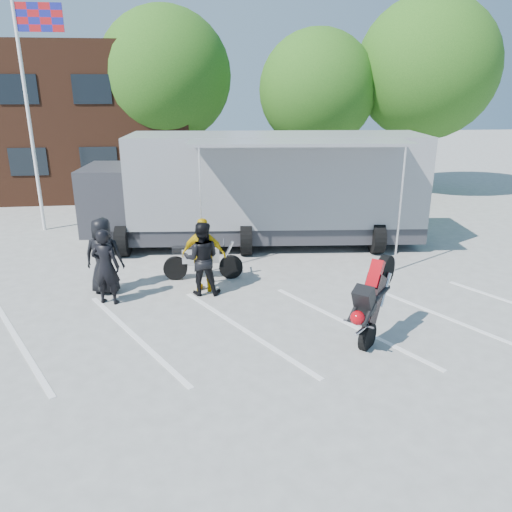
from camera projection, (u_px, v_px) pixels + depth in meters
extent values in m
plane|color=#A7A7A2|center=(239.00, 353.00, 10.14)|extent=(100.00, 100.00, 0.00)
cube|color=white|center=(235.00, 330.00, 11.08)|extent=(18.09, 13.33, 0.01)
cube|color=#4B2718|center=(7.00, 120.00, 24.80)|extent=(18.00, 8.00, 7.00)
cylinder|color=white|center=(29.00, 120.00, 17.51)|extent=(0.12, 0.12, 8.00)
cube|color=red|center=(40.00, 17.00, 16.53)|extent=(1.50, 0.04, 0.90)
cylinder|color=#382314|center=(170.00, 161.00, 24.42)|extent=(0.50, 0.50, 3.24)
sphere|color=#1B4E13|center=(165.00, 76.00, 23.14)|extent=(6.12, 6.12, 6.12)
cylinder|color=#382314|center=(314.00, 166.00, 24.32)|extent=(0.50, 0.50, 2.88)
sphere|color=#1B4E13|center=(317.00, 90.00, 23.18)|extent=(5.44, 5.44, 5.44)
cylinder|color=#382314|center=(417.00, 160.00, 24.32)|extent=(0.50, 0.50, 3.42)
sphere|color=#1B4E13|center=(427.00, 68.00, 22.96)|extent=(6.46, 6.46, 6.46)
imported|color=black|center=(104.00, 256.00, 12.82)|extent=(1.06, 0.77, 2.01)
imported|color=black|center=(106.00, 267.00, 12.19)|extent=(0.80, 0.63, 1.92)
imported|color=black|center=(202.00, 259.00, 12.75)|extent=(1.01, 0.82, 1.93)
imported|color=yellow|center=(204.00, 255.00, 12.93)|extent=(1.23, 0.73, 1.97)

